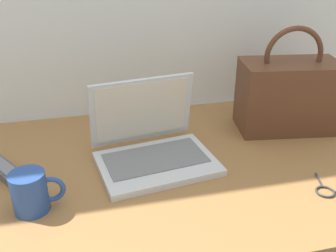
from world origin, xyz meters
TOP-DOWN VIEW (x-y plane):
  - desk at (0.00, 0.00)m, footprint 1.60×0.76m
  - laptop at (-0.07, 0.04)m, footprint 0.34×0.30m
  - coffee_mug at (-0.37, -0.11)m, footprint 0.12×0.08m
  - remote_control_near at (-0.46, 0.05)m, footprint 0.13×0.16m
  - handbag at (0.39, 0.14)m, footprint 0.32×0.20m

SIDE VIEW (x-z plane):
  - desk at x=0.00m, z-range 0.00..0.03m
  - remote_control_near at x=-0.46m, z-range 0.03..0.05m
  - laptop at x=-0.07m, z-range -0.03..0.18m
  - coffee_mug at x=-0.37m, z-range 0.03..0.13m
  - handbag at x=0.39m, z-range -0.02..0.31m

